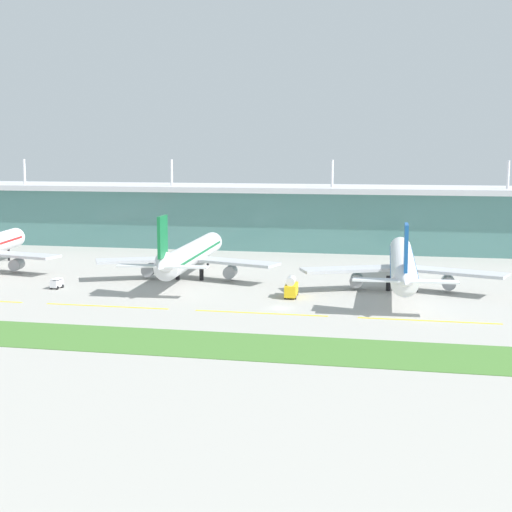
{
  "coord_description": "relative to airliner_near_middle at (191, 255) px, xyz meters",
  "views": [
    {
      "loc": [
        28.14,
        -157.15,
        33.36
      ],
      "look_at": [
        -11.43,
        28.9,
        7.0
      ],
      "focal_mm": 53.44,
      "sensor_mm": 36.0,
      "label": 1
    }
  ],
  "objects": [
    {
      "name": "ground_plane",
      "position": [
        29.52,
        -31.77,
        -6.45
      ],
      "size": [
        600.0,
        600.0,
        0.0
      ],
      "primitive_type": "plane",
      "color": "#A8A59E"
    },
    {
      "name": "terminal_building",
      "position": [
        29.52,
        70.93,
        4.42
      ],
      "size": [
        288.0,
        34.0,
        30.33
      ],
      "color": "slate",
      "rests_on": "ground"
    },
    {
      "name": "airliner_near_middle",
      "position": [
        0.0,
        0.0,
        0.0
      ],
      "size": [
        48.71,
        63.37,
        18.9
      ],
      "color": "silver",
      "rests_on": "ground"
    },
    {
      "name": "airliner_far_middle",
      "position": [
        54.46,
        -4.65,
        0.01
      ],
      "size": [
        48.76,
        70.28,
        18.9
      ],
      "color": "white",
      "rests_on": "ground"
    },
    {
      "name": "taxiway_stripe_mid_west",
      "position": [
        -7.48,
        -37.8,
        -6.43
      ],
      "size": [
        28.0,
        0.7,
        0.04
      ],
      "primitive_type": "cube",
      "color": "yellow",
      "rests_on": "ground"
    },
    {
      "name": "taxiway_stripe_centre",
      "position": [
        26.52,
        -37.8,
        -6.43
      ],
      "size": [
        28.0,
        0.7,
        0.04
      ],
      "primitive_type": "cube",
      "color": "yellow",
      "rests_on": "ground"
    },
    {
      "name": "taxiway_stripe_mid_east",
      "position": [
        60.52,
        -37.8,
        -6.43
      ],
      "size": [
        28.0,
        0.7,
        0.04
      ],
      "primitive_type": "cube",
      "color": "yellow",
      "rests_on": "ground"
    },
    {
      "name": "grass_verge",
      "position": [
        29.52,
        -64.76,
        -6.4
      ],
      "size": [
        300.0,
        18.0,
        0.1
      ],
      "primitive_type": "cube",
      "color": "#477A33",
      "rests_on": "ground"
    },
    {
      "name": "fuel_truck",
      "position": [
        29.85,
        -19.32,
        -4.19
      ],
      "size": [
        3.09,
        7.36,
        4.95
      ],
      "color": "gold",
      "rests_on": "ground"
    },
    {
      "name": "baggage_cart",
      "position": [
        -27.92,
        -20.21,
        -5.18
      ],
      "size": [
        2.13,
        3.68,
        2.48
      ],
      "color": "silver",
      "rests_on": "ground"
    }
  ]
}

